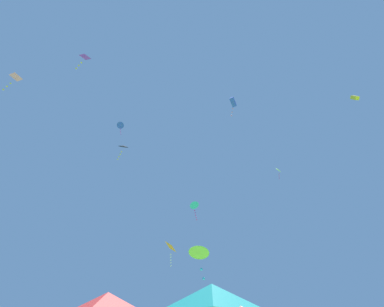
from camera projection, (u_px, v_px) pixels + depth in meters
name	position (u px, v px, depth m)	size (l,w,h in m)	color
canopy_tent_red	(106.00, 304.00, 13.32)	(3.33, 3.33, 3.56)	#9E9EA3
canopy_tent_teal	(212.00, 297.00, 11.75)	(3.42, 3.42, 3.66)	#9E9EA3
canopy_tent_white	(191.00, 305.00, 15.54)	(3.49, 3.49, 3.73)	#9E9EA3
kite_lime_delta	(199.00, 253.00, 17.66)	(1.56, 1.52, 2.65)	#75D138
kite_blue_box	(233.00, 102.00, 20.18)	(0.60, 0.81, 1.65)	blue
kite_lime_diamond	(279.00, 170.00, 25.11)	(0.58, 0.57, 1.30)	#75D138
kite_yellow_box	(355.00, 98.00, 22.74)	(0.38, 0.74, 0.81)	yellow
kite_purple_diamond	(85.00, 57.00, 22.52)	(1.08, 1.18, 2.14)	purple
kite_blue_delta	(120.00, 126.00, 23.18)	(0.70, 0.61, 1.26)	blue
kite_black_delta	(123.00, 147.00, 34.31)	(1.62, 1.56, 2.54)	black
kite_orange_diamond	(171.00, 248.00, 25.56)	(1.12, 1.03, 2.27)	orange
kite_cyan_delta	(194.00, 206.00, 36.31)	(1.69, 1.67, 2.51)	#2DB7CC
kite_pink_diamond	(16.00, 77.00, 19.68)	(1.04, 1.14, 1.78)	pink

